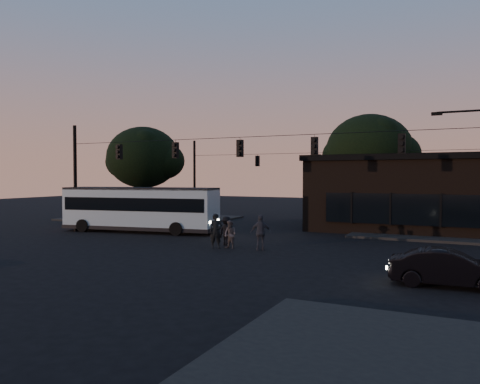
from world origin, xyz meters
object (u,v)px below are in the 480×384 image
at_px(building, 422,193).
at_px(car, 449,268).
at_px(bus, 140,207).
at_px(pedestrian_b, 230,235).
at_px(pedestrian_d, 226,231).
at_px(pedestrian_c, 261,233).
at_px(pedestrian_a, 216,231).

bearing_deg(building, car, -82.40).
bearing_deg(car, bus, 64.02).
xyz_separation_m(pedestrian_b, pedestrian_d, (-0.78, 1.04, 0.05)).
bearing_deg(pedestrian_c, pedestrian_b, -21.50).
bearing_deg(pedestrian_c, pedestrian_d, -47.31).
relative_size(bus, car, 2.81).
bearing_deg(building, bus, -150.07).
distance_m(pedestrian_a, pedestrian_b, 0.81).
xyz_separation_m(building, bus, (-17.70, -10.19, -0.95)).
distance_m(pedestrian_a, pedestrian_d, 1.28).
distance_m(pedestrian_c, pedestrian_d, 2.61).
height_order(car, pedestrian_b, pedestrian_b).
relative_size(car, pedestrian_d, 2.47).
height_order(bus, pedestrian_a, bus).
xyz_separation_m(car, pedestrian_a, (-11.73, 4.04, 0.28)).
relative_size(bus, pedestrian_b, 7.40).
relative_size(building, pedestrian_a, 8.13).
bearing_deg(building, pedestrian_c, -116.02).
relative_size(building, pedestrian_b, 10.02).
bearing_deg(pedestrian_c, building, -145.23).
bearing_deg(bus, car, -31.78).
relative_size(building, bus, 1.35).
relative_size(building, car, 3.80).
bearing_deg(pedestrian_b, pedestrian_a, -148.07).
relative_size(car, pedestrian_c, 2.14).
xyz_separation_m(building, pedestrian_b, (-8.51, -14.17, -1.94)).
xyz_separation_m(bus, pedestrian_b, (9.18, -3.99, -0.99)).
bearing_deg(pedestrian_d, building, -102.61).
height_order(pedestrian_b, pedestrian_c, pedestrian_c).
distance_m(bus, pedestrian_a, 9.46).
bearing_deg(car, pedestrian_b, 65.03).
bearing_deg(pedestrian_d, bus, 3.33).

